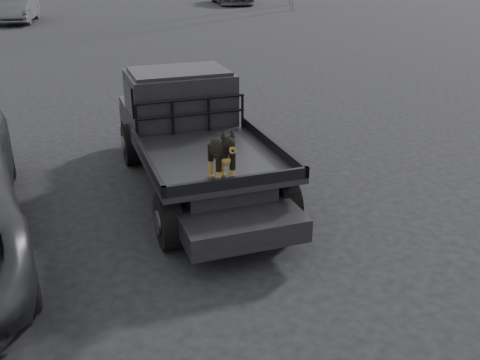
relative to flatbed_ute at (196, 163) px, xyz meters
name	(u,v)px	position (x,y,z in m)	size (l,w,h in m)	color
ground	(238,253)	(-0.03, -2.17, -0.46)	(120.00, 120.00, 0.00)	black
flatbed_ute	(196,163)	(0.00, 0.00, 0.00)	(2.00, 5.40, 0.92)	black
ute_cab	(180,95)	(0.00, 0.95, 0.90)	(1.72, 1.30, 0.88)	black
headache_rack	(191,116)	(0.00, 0.20, 0.74)	(1.80, 0.08, 0.55)	black
dog	(221,155)	(-0.14, -1.88, 0.83)	(0.32, 0.60, 0.74)	black
distant_car_a	(17,7)	(-3.41, 24.61, 0.34)	(1.69, 4.84, 1.60)	#46464B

